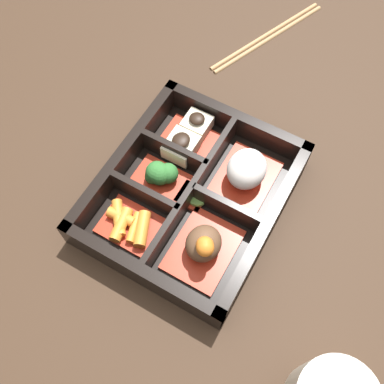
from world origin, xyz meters
TOP-DOWN VIEW (x-y plane):
  - ground_plane at (0.00, 0.00)m, footprint 3.00×3.00m
  - bento_base at (0.00, 0.00)m, footprint 0.26×0.22m
  - bento_rim at (-0.00, -0.00)m, footprint 0.26×0.22m
  - bowl_rice at (-0.06, 0.05)m, footprint 0.09×0.07m
  - bowl_stew at (0.06, 0.05)m, footprint 0.09×0.07m
  - bowl_tofu at (-0.07, -0.05)m, footprint 0.08×0.08m
  - bowl_greens at (-0.00, -0.05)m, footprint 0.05×0.08m
  - bowl_carrots at (0.08, -0.05)m, footprint 0.06×0.08m
  - bowl_pickles at (-0.00, 0.00)m, footprint 0.04×0.04m
  - chopsticks at (-0.32, -0.04)m, footprint 0.22×0.10m

SIDE VIEW (x-z plane):
  - ground_plane at x=0.00m, z-range 0.00..0.00m
  - chopsticks at x=-0.32m, z-range 0.00..0.01m
  - bento_base at x=0.00m, z-range 0.00..0.01m
  - bowl_pickles at x=0.00m, z-range 0.01..0.02m
  - bowl_carrots at x=0.08m, z-range 0.01..0.03m
  - bento_rim at x=0.00m, z-range 0.00..0.05m
  - bowl_tofu at x=-0.07m, z-range 0.01..0.04m
  - bowl_greens at x=0.00m, z-range 0.01..0.04m
  - bowl_stew at x=0.06m, z-range 0.00..0.06m
  - bowl_rice at x=-0.06m, z-range 0.01..0.06m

